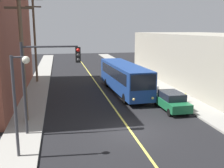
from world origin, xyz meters
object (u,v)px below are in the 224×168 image
parked_car_white (144,84)px  traffic_signal_left_corner (48,71)px  street_lamp_left (18,92)px  parked_car_green (171,101)px  utility_pole_near (22,49)px  city_bus (124,77)px  fire_hydrant (185,98)px  utility_pole_mid (35,35)px

parked_car_white → traffic_signal_left_corner: 15.04m
parked_car_white → street_lamp_left: 18.24m
parked_car_green → parked_car_white: (-0.10, 7.29, 0.00)m
parked_car_white → utility_pole_near: (-11.89, -7.94, 4.67)m
city_bus → parked_car_green: city_bus is taller
utility_pole_near → fire_hydrant: size_ratio=11.60×
city_bus → street_lamp_left: 16.40m
parked_car_green → parked_car_white: bearing=90.8°
parked_car_white → utility_pole_mid: 15.30m
city_bus → fire_hydrant: size_ratio=14.58×
utility_pole_mid → street_lamp_left: bearing=-88.0°
parked_car_green → utility_pole_near: size_ratio=0.45×
city_bus → traffic_signal_left_corner: (-7.61, -10.32, 2.49)m
parked_car_green → utility_pole_near: 12.88m
street_lamp_left → utility_pole_mid: bearing=92.0°
utility_pole_near → traffic_signal_left_corner: utility_pole_near is taller
parked_car_green → parked_car_white: size_ratio=1.00×
traffic_signal_left_corner → fire_hydrant: size_ratio=7.14×
city_bus → street_lamp_left: size_ratio=2.23×
utility_pole_mid → street_lamp_left: size_ratio=2.00×
utility_pole_mid → fire_hydrant: (14.43, -13.14, -5.57)m
traffic_signal_left_corner → fire_hydrant: bearing=22.4°
parked_car_white → fire_hydrant: bearing=-68.4°
parked_car_green → fire_hydrant: bearing=38.5°
city_bus → fire_hydrant: bearing=-48.6°
utility_pole_near → fire_hydrant: 15.13m
parked_car_white → fire_hydrant: size_ratio=5.25×
parked_car_green → traffic_signal_left_corner: bearing=-161.7°
city_bus → parked_car_white: 2.64m
parked_car_green → parked_car_white: 7.29m
parked_car_white → parked_car_green: bearing=-89.2°
parked_car_white → traffic_signal_left_corner: bearing=-133.3°
utility_pole_near → street_lamp_left: 6.21m
traffic_signal_left_corner → city_bus: bearing=53.6°
utility_pole_mid → traffic_signal_left_corner: size_ratio=1.83×
utility_pole_mid → fire_hydrant: size_ratio=13.07×
street_lamp_left → fire_hydrant: (13.68, 8.29, -3.16)m
parked_car_green → street_lamp_left: 13.62m
parked_car_green → traffic_signal_left_corner: 11.23m
utility_pole_mid → utility_pole_near: bearing=-88.8°
parked_car_green → utility_pole_near: bearing=-176.9°
utility_pole_near → parked_car_white: bearing=33.7°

